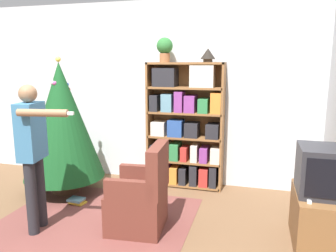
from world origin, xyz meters
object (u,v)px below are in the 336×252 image
object	(u,v)px
bookshelf	(185,127)
potted_plant	(165,48)
armchair	(141,200)
standing_person	(33,147)
table_lamp	(208,54)
christmas_tree	(62,121)
television	(323,171)

from	to	relation	value
bookshelf	potted_plant	size ratio (longest dim) A/B	5.30
armchair	potted_plant	size ratio (longest dim) A/B	2.80
standing_person	bookshelf	bearing A→B (deg)	134.39
standing_person	table_lamp	size ratio (longest dim) A/B	7.63
bookshelf	armchair	xyz separation A→B (m)	(-0.18, -1.34, -0.54)
table_lamp	armchair	bearing A→B (deg)	-109.23
bookshelf	standing_person	xyz separation A→B (m)	(-1.21, -1.65, 0.04)
bookshelf	christmas_tree	size ratio (longest dim) A/B	0.96
television	potted_plant	bearing A→B (deg)	147.19
bookshelf	television	bearing A→B (deg)	-37.34
bookshelf	standing_person	bearing A→B (deg)	-126.30
television	christmas_tree	size ratio (longest dim) A/B	0.27
christmas_tree	potted_plant	xyz separation A→B (m)	(1.22, 0.66, 0.96)
bookshelf	television	size ratio (longest dim) A/B	3.60
potted_plant	table_lamp	size ratio (longest dim) A/B	1.64
armchair	table_lamp	size ratio (longest dim) A/B	4.60
standing_person	christmas_tree	bearing A→B (deg)	-171.96
bookshelf	armchair	size ratio (longest dim) A/B	1.90
armchair	potted_plant	xyz separation A→B (m)	(-0.12, 1.35, 1.61)
christmas_tree	armchair	world-z (taller)	christmas_tree
bookshelf	potted_plant	distance (m)	1.12
television	bookshelf	bearing A→B (deg)	142.66
armchair	potted_plant	world-z (taller)	potted_plant
bookshelf	christmas_tree	distance (m)	1.66
bookshelf	table_lamp	world-z (taller)	table_lamp
bookshelf	christmas_tree	bearing A→B (deg)	-156.84
armchair	potted_plant	bearing A→B (deg)	-179.83
television	potted_plant	world-z (taller)	potted_plant
armchair	standing_person	bearing A→B (deg)	-78.48
table_lamp	standing_person	bearing A→B (deg)	-132.24
television	potted_plant	distance (m)	2.52
christmas_tree	standing_person	size ratio (longest dim) A/B	1.19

